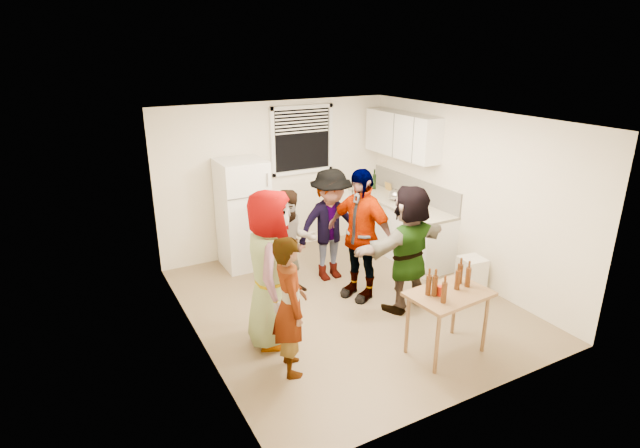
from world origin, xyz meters
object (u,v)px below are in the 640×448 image
guest_grey (273,340)px  guest_stripe (291,369)px  guest_back_left (292,292)px  guest_back_right (330,277)px  beer_bottle_table (434,296)px  blue_cup (408,213)px  wine_bottle (374,189)px  guest_orange (405,306)px  red_cup (440,295)px  serving_table (444,351)px  beer_bottle_counter (416,211)px  guest_black (358,295)px  kettle (395,201)px  refrigerator (243,214)px  trash_bin (471,273)px

guest_grey → guest_stripe: 0.61m
guest_back_left → guest_back_right: (0.71, 0.16, 0.00)m
guest_grey → beer_bottle_table: bearing=-100.9°
blue_cup → beer_bottle_table: (-1.25, -2.07, -0.14)m
wine_bottle → guest_orange: 2.80m
beer_bottle_table → red_cup: 0.07m
blue_cup → serving_table: size_ratio=0.14×
wine_bottle → beer_bottle_counter: size_ratio=1.15×
beer_bottle_counter → guest_grey: bearing=-161.4°
serving_table → guest_black: bearing=94.5°
beer_bottle_table → guest_back_left: beer_bottle_table is taller
kettle → serving_table: 3.11m
refrigerator → wine_bottle: 2.50m
trash_bin → beer_bottle_table: (-1.58, -0.99, 0.51)m
kettle → guest_back_right: 1.75m
wine_bottle → red_cup: bearing=-113.2°
blue_cup → guest_back_left: size_ratio=0.09×
guest_grey → beer_bottle_counter: bearing=-44.2°
red_cup → guest_grey: bearing=142.6°
beer_bottle_counter → guest_black: (-1.34, -0.48, -0.90)m
trash_bin → guest_orange: 1.16m
trash_bin → beer_bottle_table: beer_bottle_table is taller
blue_cup → guest_back_left: blue_cup is taller
guest_back_right → guest_orange: bearing=-69.8°
guest_orange → red_cup: bearing=60.1°
blue_cup → wine_bottle: bearing=77.3°
guest_back_left → guest_back_right: size_ratio=0.90×
guest_back_left → kettle: bearing=25.1°
trash_bin → guest_stripe: trash_bin is taller
red_cup → guest_black: red_cup is taller
beer_bottle_counter → guest_grey: (-2.84, -0.96, -0.90)m
guest_black → trash_bin: bearing=48.2°
guest_back_left → beer_bottle_table: bearing=-60.8°
guest_back_left → guest_black: 0.94m
blue_cup → guest_back_right: 1.55m
trash_bin → guest_black: size_ratio=0.27×
serving_table → guest_back_left: serving_table is taller
serving_table → guest_grey: serving_table is taller
trash_bin → beer_bottle_counter: bearing=99.4°
red_cup → guest_back_right: (-0.06, 2.32, -0.76)m
refrigerator → guest_orange: 2.84m
beer_bottle_table → guest_black: bearing=87.5°
blue_cup → guest_black: (-1.18, -0.47, -0.90)m
wine_bottle → beer_bottle_counter: wine_bottle is taller
trash_bin → guest_back_right: trash_bin is taller
guest_orange → beer_bottle_counter: bearing=-142.3°
guest_grey → serving_table: bearing=-97.9°
kettle → guest_grey: (-2.89, -1.56, -0.90)m
guest_grey → wine_bottle: bearing=-24.9°
beer_bottle_counter → red_cup: size_ratio=2.12×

